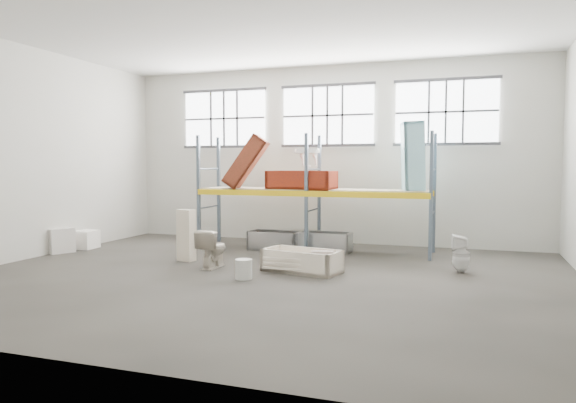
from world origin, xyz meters
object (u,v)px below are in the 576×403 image
at_px(toilet_beige, 213,248).
at_px(blue_tub_upright, 413,158).
at_px(toilet_white, 461,254).
at_px(steel_tub_right, 325,242).
at_px(steel_tub_left, 275,241).
at_px(carton_near, 57,240).
at_px(cistern_tall, 186,235).
at_px(bucket, 244,269).
at_px(bathtub_beige, 302,261).
at_px(rust_tub_flat, 302,180).

distance_m(toilet_beige, blue_tub_upright, 5.36).
bearing_deg(blue_tub_upright, toilet_white, -58.22).
bearing_deg(toilet_white, steel_tub_right, -123.35).
xyz_separation_m(steel_tub_left, blue_tub_upright, (3.44, 0.44, 2.15)).
xyz_separation_m(toilet_white, steel_tub_right, (-3.36, 1.73, -0.15)).
height_order(toilet_white, carton_near, toilet_white).
xyz_separation_m(cistern_tall, steel_tub_left, (1.39, 2.14, -0.35)).
xyz_separation_m(cistern_tall, bucket, (2.04, -1.38, -0.40)).
height_order(bathtub_beige, bucket, bathtub_beige).
xyz_separation_m(toilet_beige, steel_tub_left, (0.45, 2.68, -0.17)).
distance_m(cistern_tall, blue_tub_upright, 5.76).
relative_size(steel_tub_right, rust_tub_flat, 0.78).
relative_size(bathtub_beige, bucket, 4.09).
distance_m(blue_tub_upright, carton_near, 9.17).
bearing_deg(blue_tub_upright, toilet_beige, -141.31).
height_order(toilet_white, blue_tub_upright, blue_tub_upright).
distance_m(cistern_tall, rust_tub_flat, 3.34).
bearing_deg(bathtub_beige, steel_tub_left, 132.66).
xyz_separation_m(cistern_tall, rust_tub_flat, (2.06, 2.32, 1.23)).
xyz_separation_m(blue_tub_upright, carton_near, (-8.56, -2.54, -2.09)).
relative_size(steel_tub_left, carton_near, 1.86).
relative_size(toilet_white, steel_tub_right, 0.59).
xyz_separation_m(steel_tub_left, steel_tub_right, (1.28, 0.22, -0.00)).
bearing_deg(steel_tub_left, toilet_beige, -99.52).
bearing_deg(toilet_beige, cistern_tall, -29.50).
height_order(bathtub_beige, cistern_tall, cistern_tall).
bearing_deg(rust_tub_flat, cistern_tall, -131.54).
distance_m(toilet_white, bucket, 4.48).
distance_m(bathtub_beige, toilet_white, 3.28).
xyz_separation_m(steel_tub_left, bucket, (0.65, -3.52, -0.05)).
height_order(steel_tub_right, bucket, steel_tub_right).
relative_size(blue_tub_upright, carton_near, 2.38).
bearing_deg(toilet_white, bathtub_beige, -78.57).
xyz_separation_m(bathtub_beige, toilet_beige, (-1.97, -0.18, 0.18)).
distance_m(bathtub_beige, steel_tub_right, 2.73).
distance_m(steel_tub_left, blue_tub_upright, 4.08).
bearing_deg(toilet_white, steel_tub_left, -114.14).
bearing_deg(bucket, steel_tub_right, 80.44).
bearing_deg(steel_tub_left, cistern_tall, -123.11).
distance_m(bathtub_beige, cistern_tall, 2.96).
bearing_deg(toilet_beige, rust_tub_flat, -111.03).
distance_m(bucket, carton_near, 5.95).
height_order(cistern_tall, blue_tub_upright, blue_tub_upright).
bearing_deg(carton_near, toilet_beige, -6.97).
bearing_deg(carton_near, steel_tub_right, 19.97).
distance_m(steel_tub_left, carton_near, 5.54).
bearing_deg(carton_near, rust_tub_flat, 21.59).
distance_m(steel_tub_left, rust_tub_flat, 1.72).
height_order(bathtub_beige, blue_tub_upright, blue_tub_upright).
relative_size(bathtub_beige, toilet_white, 2.01).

